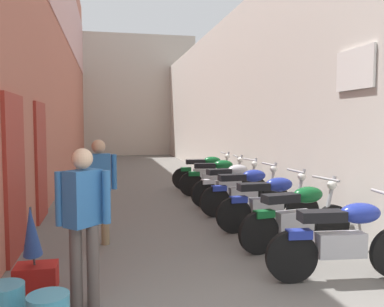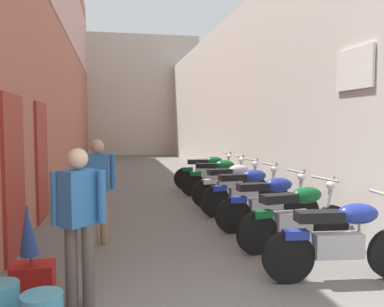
{
  "view_description": "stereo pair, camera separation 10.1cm",
  "coord_description": "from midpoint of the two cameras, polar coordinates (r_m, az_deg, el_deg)",
  "views": [
    {
      "loc": [
        -1.18,
        -2.36,
        1.8
      ],
      "look_at": [
        0.38,
        5.02,
        1.24
      ],
      "focal_mm": 37.82,
      "sensor_mm": 36.0,
      "label": 1
    },
    {
      "loc": [
        -1.08,
        -2.38,
        1.8
      ],
      "look_at": [
        0.38,
        5.02,
        1.24
      ],
      "focal_mm": 37.82,
      "sensor_mm": 36.0,
      "label": 2
    }
  ],
  "objects": [
    {
      "name": "motorcycle_second",
      "position": [
        6.03,
        14.2,
        -8.39
      ],
      "size": [
        1.84,
        0.58,
        1.04
      ],
      "color": "black",
      "rests_on": "ground"
    },
    {
      "name": "motorcycle_fourth",
      "position": [
        8.03,
        7.24,
        -5.14
      ],
      "size": [
        1.85,
        0.58,
        1.04
      ],
      "color": "black",
      "rests_on": "ground"
    },
    {
      "name": "motorcycle_third",
      "position": [
        6.94,
        10.46,
        -6.66
      ],
      "size": [
        1.85,
        0.58,
        1.04
      ],
      "color": "black",
      "rests_on": "ground"
    },
    {
      "name": "building_left",
      "position": [
        13.02,
        -18.85,
        14.06
      ],
      "size": [
        0.45,
        20.82,
        8.07
      ],
      "color": "#B76651",
      "rests_on": "ground"
    },
    {
      "name": "pedestrian_by_doorway",
      "position": [
        4.1,
        -15.74,
        -8.43
      ],
      "size": [
        0.52,
        0.38,
        1.57
      ],
      "color": "#564C47",
      "rests_on": "ground"
    },
    {
      "name": "building_right",
      "position": [
        13.33,
        4.45,
        7.34
      ],
      "size": [
        0.45,
        20.82,
        5.05
      ],
      "color": "beige",
      "rests_on": "ground"
    },
    {
      "name": "ground_plane",
      "position": [
        10.99,
        -5.88,
        -5.23
      ],
      "size": [
        36.82,
        36.82,
        0.0
      ],
      "primitive_type": "plane",
      "color": "#66635E"
    },
    {
      "name": "pedestrian_mid_alley",
      "position": [
        6.15,
        -13.43,
        -4.17
      ],
      "size": [
        0.52,
        0.21,
        1.57
      ],
      "color": "#8C7251",
      "rests_on": "ground"
    },
    {
      "name": "building_far_end",
      "position": [
        24.27,
        -9.33,
        8.01
      ],
      "size": [
        7.83,
        2.0,
        6.84
      ],
      "primitive_type": "cube",
      "color": "beige",
      "rests_on": "ground"
    },
    {
      "name": "plastic_crate",
      "position": [
        4.9,
        -21.69,
        -15.91
      ],
      "size": [
        0.44,
        0.32,
        0.28
      ],
      "primitive_type": "cube",
      "color": "red",
      "rests_on": "ground"
    },
    {
      "name": "motorcycle_sixth",
      "position": [
        10.08,
        3.17,
        -3.19
      ],
      "size": [
        1.84,
        0.58,
        1.04
      ],
      "color": "black",
      "rests_on": "ground"
    },
    {
      "name": "umbrella_leaning",
      "position": [
        4.63,
        -22.3,
        -10.14
      ],
      "size": [
        0.2,
        0.35,
        0.97
      ],
      "color": "#4C4C4C",
      "rests_on": "ground"
    },
    {
      "name": "motorcycle_nearest",
      "position": [
        5.02,
        20.27,
        -11.07
      ],
      "size": [
        1.85,
        0.58,
        1.04
      ],
      "color": "black",
      "rests_on": "ground"
    },
    {
      "name": "motorcycle_fifth",
      "position": [
        8.94,
        5.17,
        -4.16
      ],
      "size": [
        1.84,
        0.58,
        1.04
      ],
      "color": "black",
      "rests_on": "ground"
    },
    {
      "name": "motorcycle_seventh",
      "position": [
        11.12,
        1.72,
        -2.49
      ],
      "size": [
        1.85,
        0.58,
        1.04
      ],
      "color": "black",
      "rests_on": "ground"
    }
  ]
}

